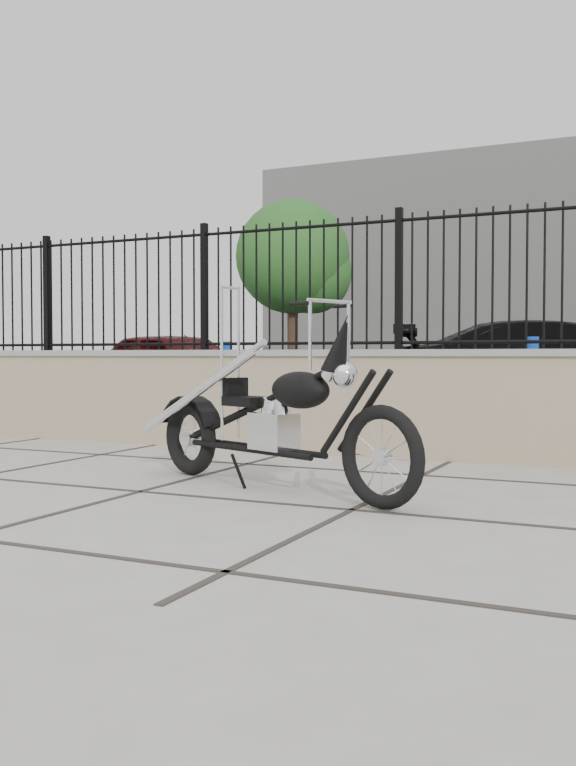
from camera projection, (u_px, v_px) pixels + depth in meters
The scene contains 11 objects.
ground_plane at pixel (140, 492), 5.38m from camera, with size 90.00×90.00×0.00m, color #99968E.
parking_lot at pixel (497, 399), 16.69m from camera, with size 30.00×30.00×0.00m, color black.
retaining_wall at pixel (296, 401), 7.63m from camera, with size 14.00×0.36×0.96m, color gray.
iron_fence at pixel (296, 286), 7.59m from camera, with size 14.00×0.08×1.20m, color black.
background_building at pixel (572, 269), 29.23m from camera, with size 22.00×6.00×8.00m, color beige.
chopper_motorcycle at pixel (269, 384), 5.45m from camera, with size 2.37×0.42×1.42m, color black, non-canonical shape.
car_red at pixel (178, 369), 13.78m from camera, with size 1.58×3.93×1.34m, color #3D080A.
car_black at pixel (561, 369), 11.90m from camera, with size 1.98×4.88×1.42m, color black.
bollard_a at pixel (227, 384), 10.18m from camera, with size 0.13×0.13×1.08m, color blue.
bollard_b at pixel (532, 389), 8.60m from camera, with size 0.13×0.13×1.11m, color #0C49B4.
tree_left at pixel (293, 252), 23.33m from camera, with size 3.29×3.29×5.55m.
Camera 1 is at (3.16, -4.43, 0.91)m, focal length 38.00 mm.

